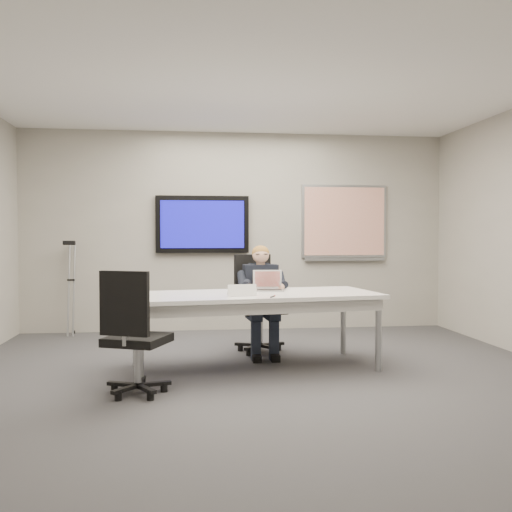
{
  "coord_description": "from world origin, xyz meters",
  "views": [
    {
      "loc": [
        -0.72,
        -5.08,
        1.33
      ],
      "look_at": [
        -0.02,
        0.69,
        1.13
      ],
      "focal_mm": 40.0,
      "sensor_mm": 36.0,
      "label": 1
    }
  ],
  "objects": [
    {
      "name": "floor",
      "position": [
        0.0,
        0.0,
        0.0
      ],
      "size": [
        6.0,
        6.0,
        0.02
      ],
      "primitive_type": "cube",
      "color": "#3B3B3D",
      "rests_on": "ground"
    },
    {
      "name": "ceiling",
      "position": [
        0.0,
        0.0,
        2.8
      ],
      "size": [
        6.0,
        6.0,
        0.02
      ],
      "primitive_type": "cube",
      "color": "white",
      "rests_on": "wall_back"
    },
    {
      "name": "wall_back",
      "position": [
        0.0,
        3.0,
        1.4
      ],
      "size": [
        6.0,
        0.02,
        2.8
      ],
      "primitive_type": "cube",
      "color": "#ABA79B",
      "rests_on": "ground"
    },
    {
      "name": "wall_front",
      "position": [
        0.0,
        -3.0,
        1.4
      ],
      "size": [
        6.0,
        0.02,
        2.8
      ],
      "primitive_type": "cube",
      "color": "#ABA79B",
      "rests_on": "ground"
    },
    {
      "name": "conference_table",
      "position": [
        -0.05,
        0.58,
        0.67
      ],
      "size": [
        2.59,
        1.35,
        0.76
      ],
      "rotation": [
        0.0,
        0.0,
        0.13
      ],
      "color": "white",
      "rests_on": "ground"
    },
    {
      "name": "tv_display",
      "position": [
        -0.5,
        2.95,
        1.5
      ],
      "size": [
        1.3,
        0.09,
        0.8
      ],
      "color": "black",
      "rests_on": "wall_back"
    },
    {
      "name": "whiteboard",
      "position": [
        1.55,
        2.97,
        1.53
      ],
      "size": [
        1.25,
        0.08,
        1.1
      ],
      "color": "#95999D",
      "rests_on": "wall_back"
    },
    {
      "name": "office_chair_far",
      "position": [
        0.1,
        1.43,
        0.35
      ],
      "size": [
        0.65,
        0.65,
        1.12
      ],
      "rotation": [
        0.0,
        0.0,
        0.26
      ],
      "color": "black",
      "rests_on": "ground"
    },
    {
      "name": "office_chair_near",
      "position": [
        -1.15,
        -0.28,
        0.33
      ],
      "size": [
        0.66,
        0.66,
        1.06
      ],
      "rotation": [
        0.0,
        0.0,
        2.75
      ],
      "color": "black",
      "rests_on": "ground"
    },
    {
      "name": "seated_person",
      "position": [
        0.11,
        1.19,
        0.5
      ],
      "size": [
        0.4,
        0.68,
        1.23
      ],
      "rotation": [
        0.0,
        0.0,
        0.08
      ],
      "color": "#1F2534",
      "rests_on": "office_chair_far"
    },
    {
      "name": "crutch",
      "position": [
        -2.27,
        2.81,
        0.65
      ],
      "size": [
        0.32,
        0.56,
        1.34
      ],
      "primitive_type": null,
      "rotation": [
        -0.18,
        0.0,
        -0.28
      ],
      "color": "#979A9E",
      "rests_on": "ground"
    },
    {
      "name": "laptop",
      "position": [
        0.13,
        0.82,
        0.82
      ],
      "size": [
        0.32,
        0.31,
        0.21
      ],
      "rotation": [
        0.0,
        0.0,
        -0.1
      ],
      "color": "#AFAFB1",
      "rests_on": "conference_table"
    },
    {
      "name": "name_tent",
      "position": [
        -0.2,
        0.34,
        0.82
      ],
      "size": [
        0.29,
        0.11,
        0.11
      ],
      "primitive_type": null,
      "rotation": [
        0.0,
        0.0,
        0.13
      ],
      "color": "white",
      "rests_on": "conference_table"
    },
    {
      "name": "pen",
      "position": [
        0.08,
        0.19,
        0.77
      ],
      "size": [
        0.07,
        0.14,
        0.01
      ],
      "primitive_type": "cylinder",
      "rotation": [
        0.0,
        1.57,
        1.14
      ],
      "color": "black",
      "rests_on": "conference_table"
    }
  ]
}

